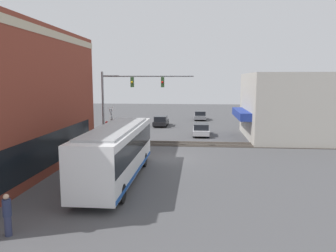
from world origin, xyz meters
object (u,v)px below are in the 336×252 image
object	(u,v)px
parked_car_grey	(200,116)
parked_car_black	(161,121)
city_bus	(117,151)
parked_car_silver	(201,130)
pedestrian_at_crossing	(119,139)
pedestrian_by_lamp	(7,215)
crossing_signal	(111,123)

from	to	relation	value
parked_car_grey	parked_car_black	bearing A→B (deg)	144.29
city_bus	parked_car_silver	bearing A→B (deg)	-17.35
parked_car_silver	pedestrian_at_crossing	xyz separation A→B (m)	(-7.82, 7.53, 0.27)
parked_car_grey	pedestrian_at_crossing	world-z (taller)	pedestrian_at_crossing
parked_car_grey	pedestrian_by_lamp	size ratio (longest dim) A/B	2.46
crossing_signal	parked_car_black	world-z (taller)	crossing_signal
parked_car_black	pedestrian_at_crossing	xyz separation A→B (m)	(-15.12, 2.13, 0.27)
parked_car_grey	parked_car_silver	bearing A→B (deg)	180.00
parked_car_grey	pedestrian_at_crossing	xyz separation A→B (m)	(-22.63, 7.53, 0.26)
city_bus	pedestrian_at_crossing	world-z (taller)	city_bus
city_bus	parked_car_silver	size ratio (longest dim) A/B	2.52
pedestrian_by_lamp	parked_car_black	bearing A→B (deg)	-4.58
parked_car_black	parked_car_grey	world-z (taller)	parked_car_grey
pedestrian_by_lamp	city_bus	bearing A→B (deg)	-18.54
parked_car_grey	pedestrian_at_crossing	size ratio (longest dim) A/B	2.41
parked_car_black	crossing_signal	bearing A→B (deg)	168.03
parked_car_silver	city_bus	bearing A→B (deg)	162.65
parked_car_silver	parked_car_grey	world-z (taller)	parked_car_grey
parked_car_black	pedestrian_by_lamp	distance (m)	32.39
pedestrian_at_crossing	pedestrian_by_lamp	world-z (taller)	pedestrian_at_crossing
pedestrian_at_crossing	parked_car_black	bearing A→B (deg)	-8.03
parked_car_black	pedestrian_at_crossing	distance (m)	15.27
pedestrian_at_crossing	pedestrian_by_lamp	xyz separation A→B (m)	(-17.17, 0.45, -0.02)
parked_car_black	pedestrian_by_lamp	bearing A→B (deg)	175.42
city_bus	pedestrian_at_crossing	bearing A→B (deg)	12.70
city_bus	parked_car_grey	xyz separation A→B (m)	(32.09, -5.40, -1.22)
crossing_signal	pedestrian_at_crossing	xyz separation A→B (m)	(-0.74, -0.92, -1.37)
crossing_signal	parked_car_grey	bearing A→B (deg)	-21.10
parked_car_black	parked_car_grey	xyz separation A→B (m)	(7.51, -5.40, 0.01)
city_bus	pedestrian_by_lamp	distance (m)	8.19
city_bus	parked_car_black	xyz separation A→B (m)	(24.58, 0.00, -1.23)
parked_car_black	city_bus	bearing A→B (deg)	180.00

